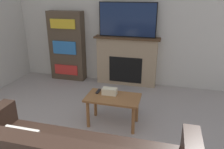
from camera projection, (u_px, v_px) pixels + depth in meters
The scene contains 7 objects.
wall_back at pixel (129, 22), 4.57m from camera, with size 6.06×0.06×2.70m.
fireplace at pixel (126, 61), 4.73m from camera, with size 1.39×0.28×1.06m.
tv at pixel (127, 20), 4.41m from camera, with size 1.18×0.03×0.70m.
coffee_table at pixel (113, 102), 3.27m from camera, with size 0.80×0.46×0.47m.
tissue_box at pixel (110, 91), 3.30m from camera, with size 0.22×0.12×0.10m.
remote_control at pixel (98, 91), 3.39m from camera, with size 0.04×0.15×0.02m.
bookshelf at pixel (67, 46), 4.96m from camera, with size 0.79×0.29×1.55m.
Camera 1 is at (0.86, -0.66, 1.91)m, focal length 35.00 mm.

